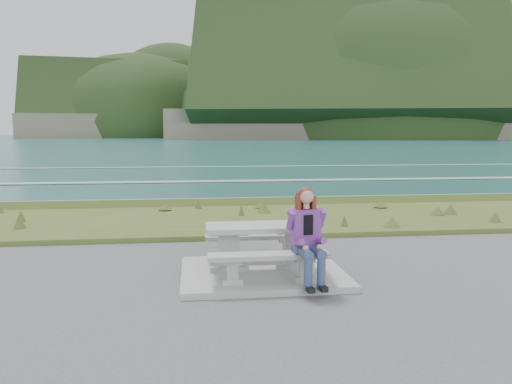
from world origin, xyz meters
TOP-DOWN VIEW (x-y plane):
  - concrete_slab at (0.00, 0.00)m, footprint 2.60×2.10m
  - picnic_table at (0.00, 0.00)m, footprint 1.80×0.75m
  - bench_landward at (0.00, -0.70)m, footprint 1.80×0.35m
  - bench_seaward at (0.00, 0.70)m, footprint 1.80×0.35m
  - grass_verge at (0.00, 5.00)m, footprint 160.00×4.50m
  - shore_drop at (0.00, 7.90)m, footprint 160.00×0.80m
  - ocean at (0.00, 25.09)m, footprint 1600.00×1600.00m
  - headland_range at (190.42, 398.41)m, footprint 729.83×363.95m
  - seated_woman at (0.57, -0.83)m, footprint 0.47×0.75m

SIDE VIEW (x-z plane):
  - ocean at x=0.00m, z-range -1.79..-1.70m
  - grass_verge at x=0.00m, z-range -0.11..0.11m
  - shore_drop at x=0.00m, z-range -1.10..1.10m
  - concrete_slab at x=0.00m, z-range 0.00..0.10m
  - bench_landward at x=0.00m, z-range 0.22..0.67m
  - bench_seaward at x=0.00m, z-range 0.22..0.67m
  - seated_woman at x=0.57m, z-range -0.09..1.34m
  - picnic_table at x=0.00m, z-range 0.31..1.06m
  - headland_range at x=190.42m, z-range -82.58..102.39m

